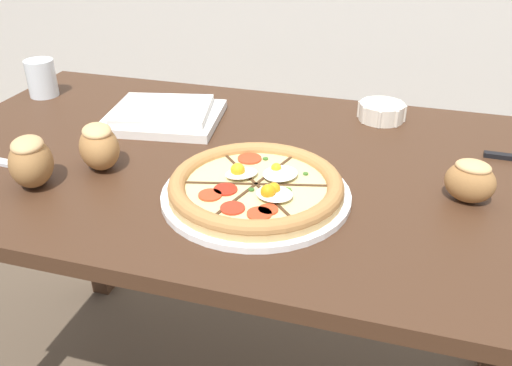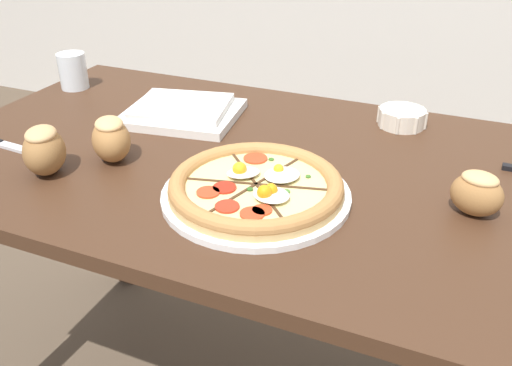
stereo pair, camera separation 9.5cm
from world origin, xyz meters
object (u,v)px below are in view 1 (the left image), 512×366
at_px(pizza, 256,188).
at_px(ramekin_bowl, 382,111).
at_px(water_glass, 42,80).
at_px(bread_piece_mid, 99,146).
at_px(napkin_folded, 164,115).
at_px(bread_piece_far, 31,161).
at_px(bread_piece_near, 470,180).
at_px(dining_table, 246,205).

relative_size(pizza, ramekin_bowl, 2.98).
bearing_deg(water_glass, bread_piece_mid, -41.76).
height_order(bread_piece_mid, water_glass, water_glass).
bearing_deg(bread_piece_mid, napkin_folded, 85.68).
relative_size(ramekin_bowl, water_glass, 1.19).
bearing_deg(water_glass, pizza, -26.81).
bearing_deg(pizza, bread_piece_far, -170.52).
xyz_separation_m(bread_piece_far, water_glass, (-0.27, 0.41, -0.01)).
bearing_deg(bread_piece_near, bread_piece_far, -167.87).
bearing_deg(water_glass, napkin_folded, -10.61).
distance_m(ramekin_bowl, bread_piece_mid, 0.64).
xyz_separation_m(pizza, bread_piece_far, (-0.41, -0.07, 0.03)).
height_order(dining_table, bread_piece_mid, bread_piece_mid).
distance_m(bread_piece_mid, water_glass, 0.48).
distance_m(dining_table, pizza, 0.20).
distance_m(ramekin_bowl, bread_piece_near, 0.38).
distance_m(pizza, water_glass, 0.76).
xyz_separation_m(ramekin_bowl, water_glass, (-0.86, -0.08, 0.02)).
distance_m(pizza, bread_piece_near, 0.37).
distance_m(dining_table, bread_piece_near, 0.45).
bearing_deg(ramekin_bowl, napkin_folded, -162.42).
xyz_separation_m(bread_piece_mid, water_glass, (-0.35, 0.32, -0.01)).
bearing_deg(dining_table, water_glass, 161.81).
distance_m(pizza, ramekin_bowl, 0.46).
xyz_separation_m(ramekin_bowl, bread_piece_far, (-0.59, -0.50, 0.03)).
bearing_deg(ramekin_bowl, bread_piece_far, -139.92).
bearing_deg(dining_table, ramekin_bowl, 49.47).
bearing_deg(bread_piece_mid, bread_piece_far, -131.63).
bearing_deg(bread_piece_far, pizza, 9.48).
relative_size(dining_table, water_glass, 14.65).
height_order(bread_piece_far, water_glass, same).
relative_size(bread_piece_near, bread_piece_far, 0.76).
height_order(dining_table, bread_piece_far, bread_piece_far).
relative_size(bread_piece_far, water_glass, 1.37).
height_order(ramekin_bowl, bread_piece_mid, bread_piece_mid).
bearing_deg(bread_piece_near, napkin_folded, 165.11).
height_order(pizza, bread_piece_near, bread_piece_near).
bearing_deg(bread_piece_mid, water_glass, 138.24).
distance_m(dining_table, water_glass, 0.66).
relative_size(ramekin_bowl, bread_piece_mid, 0.90).
distance_m(dining_table, napkin_folded, 0.30).
distance_m(napkin_folded, bread_piece_near, 0.69).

